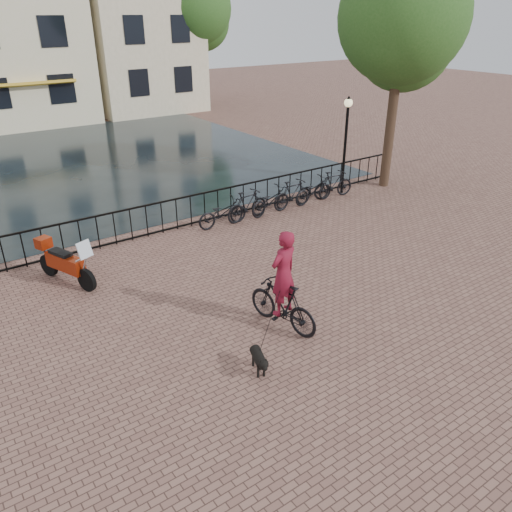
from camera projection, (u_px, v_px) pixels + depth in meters
ground at (346, 368)px, 9.59m from camera, size 100.00×100.00×0.00m
canal_water at (72, 165)px, 22.29m from camera, size 20.00×20.00×0.00m
railing at (162, 218)px, 15.24m from camera, size 20.00×0.05×1.02m
canal_house_right at (127, 4)px, 33.07m from camera, size 7.00×9.00×13.30m
tree_near_right at (403, 18)px, 17.07m from camera, size 4.48×4.48×8.24m
tree_far_right at (195, 9)px, 32.81m from camera, size 4.76×4.76×8.76m
lamp_post at (346, 129)px, 17.84m from camera, size 0.30×0.30×3.45m
cyclist at (283, 286)px, 10.42m from camera, size 0.91×1.99×2.63m
dog at (259, 360)px, 9.40m from camera, size 0.49×0.80×0.52m
motorcycle at (65, 258)px, 12.31m from camera, size 1.13×1.95×1.37m
parked_bike_0 at (222, 213)px, 15.75m from camera, size 1.73×0.63×0.90m
parked_bike_1 at (247, 205)px, 16.22m from camera, size 1.71×0.68×1.00m
parked_bike_2 at (271, 201)px, 16.73m from camera, size 1.78×0.84×0.90m
parked_bike_3 at (293, 194)px, 17.20m from camera, size 1.68×0.54×1.00m
parked_bike_4 at (313, 190)px, 17.72m from camera, size 1.75×0.70×0.90m
parked_bike_5 at (333, 184)px, 18.19m from camera, size 1.71×0.67×1.00m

